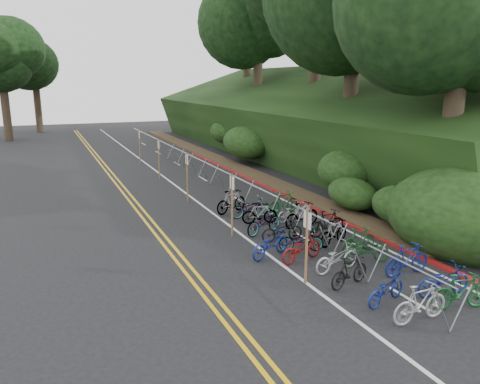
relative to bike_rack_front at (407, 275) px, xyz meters
The scene contains 10 objects.
ground 3.65m from the bike_rack_front, 139.60° to the left, with size 120.00×120.00×0.00m, color black.
road_markings 12.59m from the bike_rack_front, 99.44° to the left, with size 7.47×80.00×0.01m.
red_curb 14.63m from the bike_rack_front, 78.12° to the left, with size 0.25×28.00×0.10m, color maroon.
embankment 23.73m from the bike_rack_front, 64.29° to the left, with size 14.30×48.14×9.11m.
bike_rack_front is the anchor object (origin of this frame).
bike_racks_rest 15.29m from the bike_rack_front, 88.85° to the left, with size 1.14×23.00×1.17m.
signpost_near 2.93m from the bike_rack_front, 126.78° to the left, with size 0.08×0.40×2.34m.
signposts_rest 16.43m from the bike_rack_front, 97.32° to the left, with size 0.08×18.40×2.50m.
bike_front 5.01m from the bike_rack_front, 110.17° to the left, with size 1.80×0.63×0.95m, color navy.
bike_valet 4.76m from the bike_rack_front, 86.65° to the left, with size 3.30×13.04×1.09m.
Camera 1 is at (-6.00, -11.26, 5.96)m, focal length 35.00 mm.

